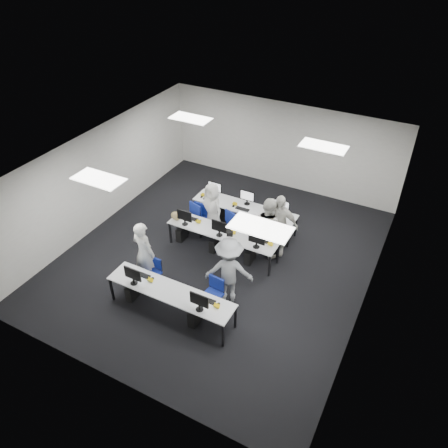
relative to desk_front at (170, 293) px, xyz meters
The scene contains 23 objects.
room 2.54m from the desk_front, 90.00° to the left, with size 9.00×9.02×3.00m.
ceiling_panels 3.33m from the desk_front, 90.00° to the left, with size 5.20×4.60×0.02m.
desk_front is the anchor object (origin of this frame).
desk_mid 2.60m from the desk_front, 90.00° to the left, with size 3.20×0.70×0.73m.
desk_back 4.00m from the desk_front, 90.00° to the left, with size 3.20×0.70×0.73m.
equipment_front 0.38m from the desk_front, behind, with size 2.51×0.41×1.19m.
equipment_mid 2.61m from the desk_front, 94.24° to the left, with size 2.91×0.41×1.19m.
equipment_back 4.04m from the desk_front, 87.27° to the left, with size 2.91×0.41×1.19m.
chair_0 1.17m from the desk_front, 149.67° to the left, with size 0.43×0.46×0.83m.
chair_1 1.06m from the desk_front, 35.72° to the left, with size 0.48×0.52×0.89m.
chair_2 3.33m from the desk_front, 109.45° to the left, with size 0.45×0.49×0.92m.
chair_3 3.15m from the desk_front, 88.97° to the left, with size 0.49×0.52×0.86m.
chair_4 3.53m from the desk_front, 69.15° to the left, with size 0.47×0.51×0.95m.
chair_5 3.53m from the desk_front, 108.72° to the left, with size 0.61×0.64×0.98m.
chair_6 3.46m from the desk_front, 90.06° to the left, with size 0.61×0.64×0.97m.
chair_7 3.63m from the desk_front, 73.40° to the left, with size 0.55×0.57×0.87m.
handbag 2.90m from the desk_front, 120.10° to the left, with size 0.31×0.20×0.25m, color tan.
student_0 1.44m from the desk_front, 150.35° to the left, with size 0.66×0.43×1.80m, color white.
student_1 3.40m from the desk_front, 71.42° to the left, with size 0.86×0.67×1.77m, color white.
student_2 3.48m from the desk_front, 102.66° to the left, with size 0.78×0.51×1.60m, color white.
student_3 3.62m from the desk_front, 68.56° to the left, with size 1.09×0.45×1.85m, color white.
photographer 1.48m from the desk_front, 48.24° to the left, with size 1.17×0.67×1.82m, color gray.
dslr_camera 1.96m from the desk_front, 54.23° to the left, with size 0.14×0.18×0.10m, color black.
Camera 1 is at (4.51, -8.28, 7.92)m, focal length 35.00 mm.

